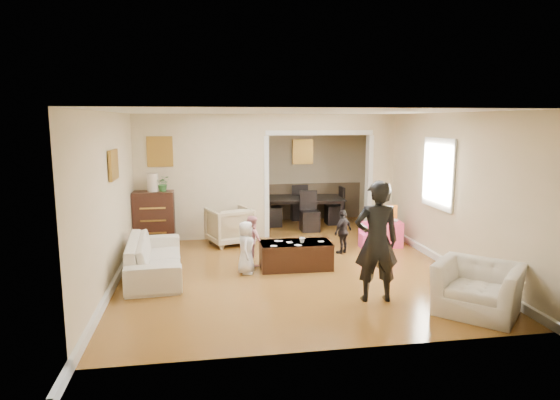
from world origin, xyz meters
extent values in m
plane|color=#AC6D2C|center=(0.00, 0.00, 0.00)|extent=(7.00, 7.00, 0.00)
cube|color=beige|center=(-1.38, 1.80, 1.30)|extent=(2.75, 0.18, 2.60)
cube|color=beige|center=(2.48, 1.80, 1.30)|extent=(0.55, 0.18, 2.60)
cube|color=beige|center=(1.10, 1.80, 2.42)|extent=(2.22, 0.18, 0.35)
cube|color=white|center=(2.73, -0.40, 1.55)|extent=(0.03, 0.95, 1.10)
cube|color=brown|center=(-2.20, 1.70, 1.85)|extent=(0.45, 0.03, 0.55)
cube|color=brown|center=(-2.71, -0.60, 1.80)|extent=(0.03, 0.55, 0.40)
cube|color=brown|center=(1.10, 3.44, 1.70)|extent=(0.45, 0.03, 0.55)
imported|color=silver|center=(-2.16, -0.55, 0.30)|extent=(0.94, 2.13, 0.61)
imported|color=#C5B389|center=(-0.86, 1.25, 0.38)|extent=(1.03, 1.04, 0.75)
imported|color=silver|center=(2.10, -2.80, 0.33)|extent=(1.34, 1.34, 0.66)
cube|color=#33160F|center=(-2.34, 1.41, 0.54)|extent=(0.79, 0.44, 1.08)
cylinder|color=beige|center=(-2.34, 1.41, 1.26)|extent=(0.22, 0.22, 0.36)
imported|color=#356F31|center=(-2.14, 1.41, 1.24)|extent=(0.28, 0.24, 0.31)
cube|color=#341C10|center=(0.15, -0.54, 0.22)|extent=(1.20, 0.62, 0.45)
imported|color=white|center=(0.25, -0.59, 0.49)|extent=(0.10, 0.10, 0.09)
cube|color=#EE3E6F|center=(2.24, 0.63, 0.25)|extent=(0.58, 0.58, 0.50)
cube|color=yellow|center=(2.36, 0.73, 0.65)|extent=(0.21, 0.10, 0.30)
cylinder|color=#27A3C4|center=(2.14, 0.58, 0.54)|extent=(0.08, 0.08, 0.08)
cube|color=red|center=(2.12, 0.75, 0.52)|extent=(0.09, 0.08, 0.05)
imported|color=white|center=(2.29, 0.51, 0.52)|extent=(0.24, 0.24, 0.05)
imported|color=black|center=(0.99, 2.76, 0.33)|extent=(1.96, 1.22, 0.66)
imported|color=black|center=(0.95, -2.17, 0.84)|extent=(0.64, 0.45, 1.68)
imported|color=silver|center=(-0.70, -0.69, 0.43)|extent=(0.35, 0.47, 0.87)
imported|color=pink|center=(-0.55, -0.24, 0.43)|extent=(0.45, 0.50, 0.87)
imported|color=black|center=(1.20, 0.21, 0.42)|extent=(0.51, 0.46, 0.84)
cube|color=white|center=(0.15, -0.74, 0.45)|extent=(0.12, 0.14, 0.00)
cube|color=white|center=(-0.15, -0.40, 0.45)|extent=(0.11, 0.11, 0.00)
cube|color=white|center=(-0.25, -0.72, 0.45)|extent=(0.12, 0.11, 0.00)
cube|color=white|center=(0.04, -0.53, 0.45)|extent=(0.10, 0.12, 0.00)
cube|color=white|center=(-0.09, -0.41, 0.45)|extent=(0.10, 0.11, 0.00)
cube|color=white|center=(0.58, -0.55, 0.45)|extent=(0.10, 0.08, 0.00)
camera|label=1|loc=(-1.38, -8.25, 2.48)|focal=30.90mm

